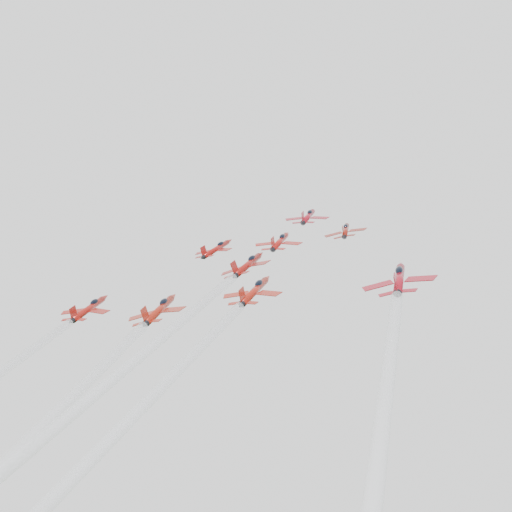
% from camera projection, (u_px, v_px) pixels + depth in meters
% --- Properties ---
extents(jet_lead, '(10.35, 12.70, 9.78)m').
position_uv_depth(jet_lead, '(308.00, 216.00, 148.75)').
color(jet_lead, '#A70F1E').
extents(jet_row2_left, '(9.33, 11.45, 8.82)m').
position_uv_depth(jet_row2_left, '(216.00, 249.00, 140.06)').
color(jet_row2_left, '#A4130F').
extents(jet_row2_center, '(9.95, 12.21, 9.40)m').
position_uv_depth(jet_row2_center, '(280.00, 241.00, 131.48)').
color(jet_row2_center, '#B11610').
extents(jet_row2_right, '(8.47, 10.39, 8.00)m').
position_uv_depth(jet_row2_right, '(346.00, 230.00, 126.36)').
color(jet_row2_right, maroon).
extents(jet_center, '(10.37, 90.94, 69.18)m').
position_uv_depth(jet_center, '(103.00, 403.00, 74.74)').
color(jet_center, '#9D140F').
extents(jet_rear_right, '(9.96, 87.33, 66.43)m').
position_uv_depth(jet_rear_right, '(84.00, 477.00, 59.29)').
color(jet_rear_right, '#AE1E10').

